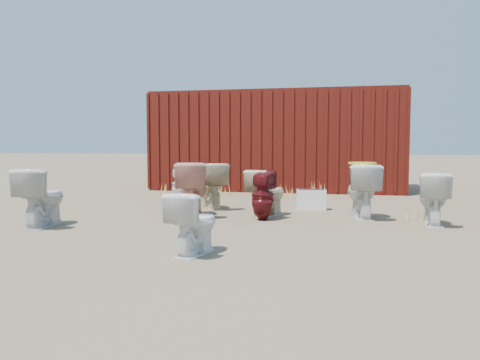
% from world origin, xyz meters
% --- Properties ---
extents(ground, '(100.00, 100.00, 0.00)m').
position_xyz_m(ground, '(0.00, 0.00, 0.00)').
color(ground, brown).
rests_on(ground, ground).
extents(shipping_container, '(6.00, 2.40, 2.40)m').
position_xyz_m(shipping_container, '(0.00, 5.20, 1.20)').
color(shipping_container, '#430D0B').
rests_on(shipping_container, ground).
extents(toilet_front_a, '(0.51, 0.82, 0.80)m').
position_xyz_m(toilet_front_a, '(-2.39, -1.08, 0.40)').
color(toilet_front_a, silver).
rests_on(toilet_front_a, ground).
extents(toilet_front_pink, '(0.65, 0.91, 0.85)m').
position_xyz_m(toilet_front_pink, '(-0.67, 0.22, 0.42)').
color(toilet_front_pink, tan).
rests_on(toilet_front_pink, ground).
extents(toilet_front_c, '(0.49, 0.69, 0.64)m').
position_xyz_m(toilet_front_c, '(0.12, -2.20, 0.32)').
color(toilet_front_c, white).
rests_on(toilet_front_c, ground).
extents(toilet_front_maroon, '(0.41, 0.41, 0.73)m').
position_xyz_m(toilet_front_maroon, '(0.45, 0.08, 0.37)').
color(toilet_front_maroon, '#550E12').
rests_on(toilet_front_maroon, ground).
extents(toilet_front_e, '(0.47, 0.75, 0.74)m').
position_xyz_m(toilet_front_e, '(2.82, 0.15, 0.37)').
color(toilet_front_e, white).
rests_on(toilet_front_e, ground).
extents(toilet_back_a, '(0.33, 0.34, 0.70)m').
position_xyz_m(toilet_back_a, '(-1.46, 1.88, 0.35)').
color(toilet_back_a, silver).
rests_on(toilet_back_a, ground).
extents(toilet_back_beige_left, '(0.80, 0.90, 0.80)m').
position_xyz_m(toilet_back_beige_left, '(-0.63, 1.10, 0.40)').
color(toilet_back_beige_left, beige).
rests_on(toilet_back_beige_left, ground).
extents(toilet_back_beige_right, '(0.68, 0.82, 0.73)m').
position_xyz_m(toilet_back_beige_right, '(0.45, 0.51, 0.36)').
color(toilet_back_beige_right, beige).
rests_on(toilet_back_beige_right, ground).
extents(toilet_back_yellowlid, '(0.57, 0.86, 0.82)m').
position_xyz_m(toilet_back_yellowlid, '(1.89, 0.56, 0.41)').
color(toilet_back_yellowlid, white).
rests_on(toilet_back_yellowlid, ground).
extents(yellow_lid, '(0.42, 0.52, 0.02)m').
position_xyz_m(yellow_lid, '(1.89, 0.56, 0.84)').
color(yellow_lid, gold).
rests_on(yellow_lid, toilet_back_yellowlid).
extents(loose_tank, '(0.52, 0.26, 0.35)m').
position_xyz_m(loose_tank, '(1.09, 1.35, 0.17)').
color(loose_tank, white).
rests_on(loose_tank, ground).
extents(loose_lid_near, '(0.45, 0.54, 0.02)m').
position_xyz_m(loose_lid_near, '(0.28, 1.40, 0.01)').
color(loose_lid_near, beige).
rests_on(loose_lid_near, ground).
extents(loose_lid_far, '(0.58, 0.59, 0.02)m').
position_xyz_m(loose_lid_far, '(-1.15, 1.02, 0.01)').
color(loose_lid_far, beige).
rests_on(loose_lid_far, ground).
extents(weed_clump_a, '(0.36, 0.36, 0.28)m').
position_xyz_m(weed_clump_a, '(-2.14, 3.06, 0.14)').
color(weed_clump_a, tan).
rests_on(weed_clump_a, ground).
extents(weed_clump_b, '(0.32, 0.32, 0.26)m').
position_xyz_m(weed_clump_b, '(0.48, 2.95, 0.13)').
color(weed_clump_b, tan).
rests_on(weed_clump_b, ground).
extents(weed_clump_c, '(0.36, 0.36, 0.28)m').
position_xyz_m(weed_clump_c, '(1.79, 2.53, 0.14)').
color(weed_clump_c, tan).
rests_on(weed_clump_c, ground).
extents(weed_clump_d, '(0.30, 0.30, 0.28)m').
position_xyz_m(weed_clump_d, '(-0.94, 3.20, 0.14)').
color(weed_clump_d, tan).
rests_on(weed_clump_d, ground).
extents(weed_clump_e, '(0.34, 0.34, 0.29)m').
position_xyz_m(weed_clump_e, '(1.07, 3.50, 0.15)').
color(weed_clump_e, tan).
rests_on(weed_clump_e, ground).
extents(weed_clump_f, '(0.28, 0.28, 0.26)m').
position_xyz_m(weed_clump_f, '(2.64, 0.59, 0.13)').
color(weed_clump_f, tan).
rests_on(weed_clump_f, ground).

